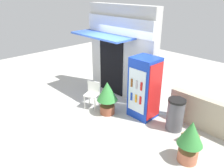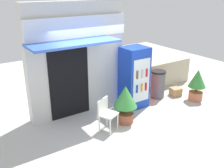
{
  "view_description": "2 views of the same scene",
  "coord_description": "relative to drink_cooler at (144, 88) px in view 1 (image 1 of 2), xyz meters",
  "views": [
    {
      "loc": [
        4.8,
        -4.04,
        3.65
      ],
      "look_at": [
        0.16,
        0.42,
        0.84
      ],
      "focal_mm": 35.15,
      "sensor_mm": 36.0,
      "label": 1
    },
    {
      "loc": [
        -3.49,
        -4.99,
        3.55
      ],
      "look_at": [
        0.16,
        0.44,
        1.05
      ],
      "focal_mm": 41.23,
      "sensor_mm": 36.0,
      "label": 2
    }
  ],
  "objects": [
    {
      "name": "stone_boundary_wall",
      "position": [
        1.88,
        0.66,
        -0.47
      ],
      "size": [
        2.58,
        0.24,
        0.94
      ],
      "primitive_type": "cube",
      "color": "#B7AD93",
      "rests_on": "ground"
    },
    {
      "name": "ground",
      "position": [
        -1.19,
        -0.75,
        -0.94
      ],
      "size": [
        16.0,
        16.0,
        0.0
      ],
      "primitive_type": "plane",
      "color": "beige"
    },
    {
      "name": "potted_plant_curbside",
      "position": [
        1.96,
        -0.81,
        -0.32
      ],
      "size": [
        0.57,
        0.57,
        1.05
      ],
      "color": "#BC6B4C",
      "rests_on": "ground"
    },
    {
      "name": "potted_plant_near_shop",
      "position": [
        -0.86,
        -0.71,
        -0.29
      ],
      "size": [
        0.65,
        0.65,
        1.07
      ],
      "color": "#995138",
      "rests_on": "ground"
    },
    {
      "name": "trash_bin",
      "position": [
        1.07,
        0.06,
        -0.47
      ],
      "size": [
        0.48,
        0.48,
        0.93
      ],
      "color": "#595960",
      "rests_on": "ground"
    },
    {
      "name": "plastic_chair",
      "position": [
        -1.52,
        -0.76,
        -0.42
      ],
      "size": [
        0.55,
        0.53,
        0.87
      ],
      "color": "white",
      "rests_on": "ground"
    },
    {
      "name": "cardboard_box",
      "position": [
        1.69,
        -0.19,
        -0.8
      ],
      "size": [
        0.39,
        0.38,
        0.27
      ],
      "primitive_type": "cube",
      "rotation": [
        0.0,
        0.0,
        -0.21
      ],
      "color": "tan",
      "rests_on": "ground"
    },
    {
      "name": "drink_cooler",
      "position": [
        0.0,
        0.0,
        0.0
      ],
      "size": [
        0.77,
        0.73,
        1.88
      ],
      "color": "#1438B2",
      "rests_on": "ground"
    },
    {
      "name": "storefront_building",
      "position": [
        -1.6,
        0.62,
        0.71
      ],
      "size": [
        2.96,
        1.23,
        3.19
      ],
      "color": "silver",
      "rests_on": "ground"
    }
  ]
}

